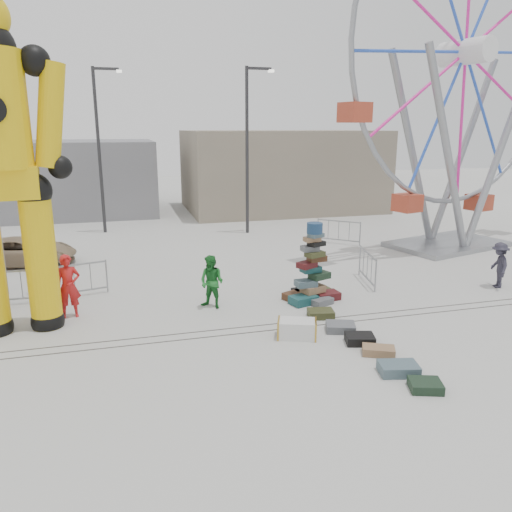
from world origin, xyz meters
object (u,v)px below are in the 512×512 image
object	(u,v)px
crash_test_dummy	(1,158)
barricade_wheel_back	(339,232)
steamer_trunk	(297,329)
pedestrian_black	(44,266)
barricade_wheel_front	(367,267)
parked_suv	(23,251)
pedestrian_red	(68,286)
lamp_post_right	(249,143)
barricade_dummy_c	(74,280)
ferris_wheel	(463,79)
barricade_dummy_b	(22,287)
lamp_post_left	(100,142)
pedestrian_grey	(499,265)
suitcase_tower	(312,279)
pedestrian_green	(212,282)

from	to	relation	value
crash_test_dummy	barricade_wheel_back	size ratio (longest dim) A/B	4.25
steamer_trunk	pedestrian_black	bearing A→B (deg)	162.03
barricade_wheel_front	parked_suv	distance (m)	13.06
pedestrian_red	pedestrian_black	bearing A→B (deg)	106.28
lamp_post_right	barricade_dummy_c	bearing A→B (deg)	-133.37
barricade_dummy_c	pedestrian_black	xyz separation A→B (m)	(-0.93, 0.54, 0.39)
barricade_wheel_back	barricade_dummy_c	bearing A→B (deg)	-115.11
ferris_wheel	barricade_dummy_c	bearing A→B (deg)	175.14
barricade_dummy_c	barricade_dummy_b	bearing A→B (deg)	175.96
crash_test_dummy	ferris_wheel	bearing A→B (deg)	12.33
barricade_dummy_c	barricade_wheel_front	size ratio (longest dim) A/B	1.00
lamp_post_right	parked_suv	xyz separation A→B (m)	(-10.01, -3.71, -3.94)
lamp_post_left	barricade_dummy_b	distance (m)	11.43
pedestrian_grey	suitcase_tower	bearing A→B (deg)	-73.79
ferris_wheel	barricade_wheel_back	world-z (taller)	ferris_wheel
barricade_dummy_c	barricade_wheel_front	xyz separation A→B (m)	(9.58, -1.05, 0.00)
pedestrian_black	parked_suv	world-z (taller)	pedestrian_black
barricade_wheel_front	pedestrian_red	xyz separation A→B (m)	(-9.58, -0.68, 0.35)
barricade_wheel_front	lamp_post_left	bearing A→B (deg)	49.99
barricade_wheel_back	steamer_trunk	bearing A→B (deg)	-77.94
suitcase_tower	pedestrian_grey	bearing A→B (deg)	-17.37
suitcase_tower	parked_suv	distance (m)	11.50
lamp_post_right	ferris_wheel	bearing A→B (deg)	-33.84
lamp_post_right	pedestrian_red	world-z (taller)	lamp_post_right
lamp_post_right	barricade_dummy_b	world-z (taller)	lamp_post_right
lamp_post_right	steamer_trunk	distance (m)	13.83
lamp_post_left	barricade_dummy_c	xyz separation A→B (m)	(-0.78, -10.23, -3.93)
lamp_post_left	pedestrian_red	distance (m)	12.51
lamp_post_left	pedestrian_black	world-z (taller)	lamp_post_left
barricade_wheel_back	parked_suv	world-z (taller)	barricade_wheel_back
pedestrian_green	ferris_wheel	bearing A→B (deg)	65.22
barricade_dummy_c	pedestrian_grey	world-z (taller)	pedestrian_grey
ferris_wheel	steamer_trunk	world-z (taller)	ferris_wheel
barricade_wheel_front	pedestrian_black	world-z (taller)	pedestrian_black
crash_test_dummy	steamer_trunk	bearing A→B (deg)	-24.45
barricade_dummy_c	barricade_wheel_back	world-z (taller)	same
lamp_post_left	barricade_wheel_back	size ratio (longest dim) A/B	4.00
lamp_post_right	barricade_dummy_c	xyz separation A→B (m)	(-7.78, -8.23, -3.93)
lamp_post_left	parked_suv	bearing A→B (deg)	-117.80
crash_test_dummy	barricade_dummy_b	size ratio (longest dim) A/B	4.25
barricade_wheel_front	parked_suv	xyz separation A→B (m)	(-11.81, 5.58, -0.01)
pedestrian_grey	ferris_wheel	bearing A→B (deg)	179.94
lamp_post_right	pedestrian_grey	bearing A→B (deg)	-61.91
lamp_post_left	ferris_wheel	bearing A→B (deg)	-26.07
barricade_dummy_b	pedestrian_grey	distance (m)	15.24
suitcase_tower	barricade_wheel_back	size ratio (longest dim) A/B	1.22
crash_test_dummy	barricade_dummy_c	distance (m)	4.74
lamp_post_right	ferris_wheel	xyz separation A→B (m)	(7.85, -5.27, 2.66)
barricade_dummy_c	suitcase_tower	bearing A→B (deg)	-30.74
barricade_wheel_back	pedestrian_green	size ratio (longest dim) A/B	1.26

